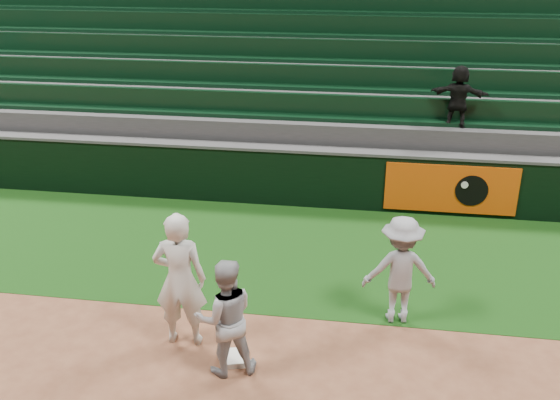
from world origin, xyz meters
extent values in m
plane|color=brown|center=(0.00, 0.00, 0.00)|extent=(70.00, 70.00, 0.00)
cube|color=#10340D|center=(0.00, 3.00, 0.00)|extent=(36.00, 4.20, 0.01)
cube|color=white|center=(-0.29, -0.23, 0.04)|extent=(0.44, 0.44, 0.08)
imported|color=silver|center=(-1.08, 0.11, 0.98)|extent=(0.75, 0.53, 1.96)
imported|color=#A1A3AB|center=(-0.33, -0.43, 0.81)|extent=(0.95, 0.85, 1.61)
imported|color=#9598A1|center=(1.89, 1.10, 0.83)|extent=(1.13, 0.74, 1.65)
cube|color=black|center=(0.00, 5.20, 0.60)|extent=(36.00, 0.35, 1.20)
cube|color=#D84C0A|center=(3.00, 5.01, 0.60)|extent=(2.60, 0.05, 1.00)
cylinder|color=black|center=(3.40, 4.98, 0.60)|extent=(0.64, 0.02, 0.64)
cylinder|color=white|center=(3.25, 4.96, 0.72)|extent=(0.14, 0.02, 0.14)
cube|color=#424244|center=(0.00, 5.20, 1.22)|extent=(36.00, 0.40, 0.06)
cube|color=#323234|center=(0.00, 5.92, 0.82)|extent=(36.00, 0.85, 1.65)
cube|color=black|center=(0.00, 6.18, 1.90)|extent=(36.00, 0.14, 0.50)
cube|color=black|center=(0.00, 6.01, 1.69)|extent=(36.00, 0.45, 0.08)
cube|color=#323234|center=(0.00, 6.78, 1.05)|extent=(36.00, 0.85, 2.10)
cube|color=black|center=(0.00, 7.03, 2.35)|extent=(36.00, 0.14, 0.50)
cube|color=black|center=(0.00, 6.86, 2.14)|extent=(36.00, 0.45, 0.08)
cube|color=#323234|center=(0.00, 7.62, 1.27)|extent=(36.00, 0.85, 2.55)
cube|color=black|center=(0.00, 7.88, 2.80)|extent=(36.00, 0.14, 0.50)
cube|color=black|center=(0.00, 7.71, 2.59)|extent=(36.00, 0.45, 0.08)
cube|color=#323234|center=(0.00, 8.47, 1.50)|extent=(36.00, 0.85, 3.00)
cube|color=black|center=(0.00, 8.73, 3.25)|extent=(36.00, 0.14, 0.50)
cube|color=black|center=(0.00, 8.56, 3.04)|extent=(36.00, 0.45, 0.08)
cube|color=#323234|center=(0.00, 9.32, 1.73)|extent=(36.00, 0.85, 3.45)
cube|color=black|center=(0.00, 9.58, 3.70)|extent=(36.00, 0.14, 0.50)
cube|color=black|center=(0.00, 9.41, 3.49)|extent=(36.00, 0.45, 0.08)
cube|color=#323234|center=(0.00, 10.18, 1.95)|extent=(36.00, 0.85, 3.90)
cube|color=#323234|center=(0.00, 11.02, 2.17)|extent=(36.00, 0.85, 4.35)
imported|color=black|center=(3.06, 5.88, 2.28)|extent=(1.22, 0.63, 1.26)
camera|label=1|loc=(1.36, -6.92, 5.24)|focal=40.00mm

